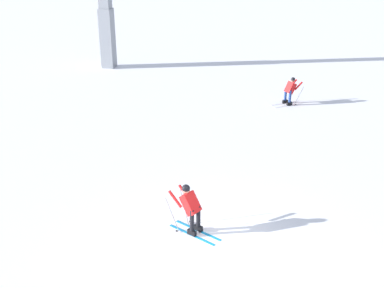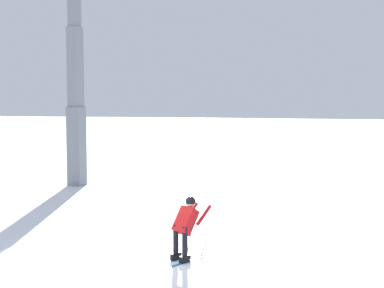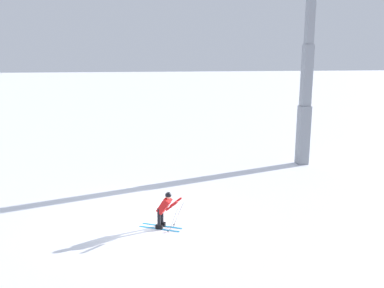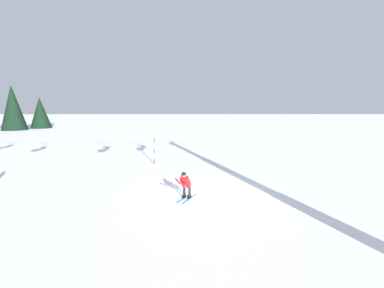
{
  "view_description": "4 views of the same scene",
  "coord_description": "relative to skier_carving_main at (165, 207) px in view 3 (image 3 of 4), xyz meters",
  "views": [
    {
      "loc": [
        -11.49,
        -1.86,
        8.66
      ],
      "look_at": [
        0.21,
        0.83,
        3.3
      ],
      "focal_mm": 47.68,
      "sensor_mm": 36.0,
      "label": 1
    },
    {
      "loc": [
        5.07,
        -10.21,
        3.71
      ],
      "look_at": [
        1.54,
        0.36,
        2.85
      ],
      "focal_mm": 47.61,
      "sensor_mm": 36.0,
      "label": 2
    },
    {
      "loc": [
        16.36,
        0.11,
        6.82
      ],
      "look_at": [
        1.4,
        2.14,
        3.44
      ],
      "focal_mm": 38.65,
      "sensor_mm": 36.0,
      "label": 3
    },
    {
      "loc": [
        0.89,
        14.57,
        4.92
      ],
      "look_at": [
        0.79,
        1.58,
        3.02
      ],
      "focal_mm": 25.03,
      "sensor_mm": 36.0,
      "label": 4
    }
  ],
  "objects": [
    {
      "name": "skier_carving_main",
      "position": [
        0.0,
        0.0,
        0.0
      ],
      "size": [
        1.23,
        1.77,
        1.66
      ],
      "color": "#198CCC",
      "rests_on": "ground_plane"
    },
    {
      "name": "lift_tower_near",
      "position": [
        -8.51,
        9.13,
        3.94
      ],
      "size": [
        0.66,
        2.72,
        11.42
      ],
      "color": "gray",
      "rests_on": "ground_plane"
    },
    {
      "name": "ground_plane",
      "position": [
        -1.14,
        -1.09,
        -0.88
      ],
      "size": [
        260.0,
        260.0,
        0.0
      ],
      "primitive_type": "plane",
      "color": "white"
    }
  ]
}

